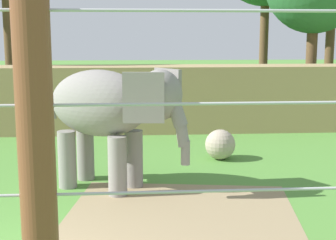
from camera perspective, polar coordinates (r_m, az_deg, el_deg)
dirt_patch at (r=9.26m, az=1.44°, el=-11.57°), size 4.96×5.14×0.01m
embankment_wall at (r=17.67m, az=-10.92°, el=2.38°), size 36.00×1.80×2.29m
elephant at (r=10.81m, az=-6.66°, el=1.22°), size 3.28×2.54×2.68m
enrichment_ball at (r=13.62m, az=6.02°, el=-2.82°), size 0.83×0.83×0.83m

